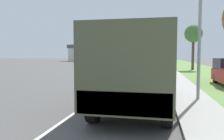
{
  "coord_description": "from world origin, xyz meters",
  "views": [
    {
      "loc": [
        2.92,
        2.69,
        2.1
      ],
      "look_at": [
        0.84,
        12.69,
        1.4
      ],
      "focal_mm": 35.0,
      "sensor_mm": 36.0,
      "label": 1
    }
  ],
  "objects": [
    {
      "name": "car_nearest_ahead",
      "position": [
        1.77,
        22.54,
        0.69
      ],
      "size": [
        1.81,
        4.32,
        1.53
      ],
      "color": "silver",
      "rests_on": "ground"
    },
    {
      "name": "ground_plane",
      "position": [
        0.0,
        40.0,
        0.0
      ],
      "size": [
        180.0,
        180.0,
        0.0
      ],
      "primitive_type": "plane",
      "color": "#565451"
    },
    {
      "name": "military_truck",
      "position": [
        2.1,
        11.24,
        1.67
      ],
      "size": [
        2.51,
        6.83,
        2.97
      ],
      "color": "#545B3D",
      "rests_on": "ground"
    },
    {
      "name": "lane_centre_stripe",
      "position": [
        0.0,
        40.0,
        0.0
      ],
      "size": [
        0.12,
        120.0,
        0.0
      ],
      "color": "silver",
      "rests_on": "ground"
    },
    {
      "name": "tree_far_right",
      "position": [
        7.82,
        35.19,
        5.0
      ],
      "size": [
        2.47,
        2.47,
        6.33
      ],
      "color": "#4C3D2D",
      "rests_on": "grass_strip_right"
    },
    {
      "name": "sidewalk_right",
      "position": [
        4.5,
        40.0,
        0.06
      ],
      "size": [
        1.8,
        120.0,
        0.12
      ],
      "color": "#ADAAA3",
      "rests_on": "ground"
    },
    {
      "name": "grass_strip_right",
      "position": [
        8.9,
        40.0,
        0.01
      ],
      "size": [
        7.0,
        120.0,
        0.02
      ],
      "color": "#6B9347",
      "rests_on": "ground"
    },
    {
      "name": "car_second_ahead",
      "position": [
        -1.78,
        34.36,
        0.75
      ],
      "size": [
        1.76,
        4.08,
        1.68
      ],
      "color": "silver",
      "rests_on": "ground"
    },
    {
      "name": "building_distant",
      "position": [
        -18.22,
        75.51,
        2.8
      ],
      "size": [
        16.2,
        10.79,
        5.53
      ],
      "color": "beige",
      "rests_on": "ground"
    }
  ]
}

